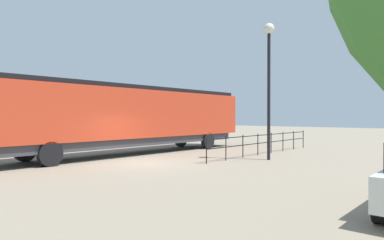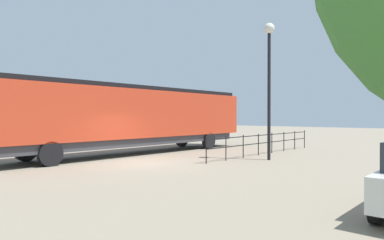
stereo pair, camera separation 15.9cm
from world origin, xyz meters
The scene contains 4 objects.
ground_plane centered at (0.00, 0.00, 0.00)m, with size 120.00×120.00×0.00m, color gray.
locomotive centered at (-3.43, 2.64, 2.23)m, with size 2.81×17.39×3.93m.
lamp_post centered at (3.91, 4.98, 4.88)m, with size 0.54×0.54×6.89m.
platform_fence centered at (2.45, 7.21, 0.78)m, with size 0.05×10.93×1.22m.
Camera 1 is at (12.41, -10.74, 2.19)m, focal length 32.39 mm.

